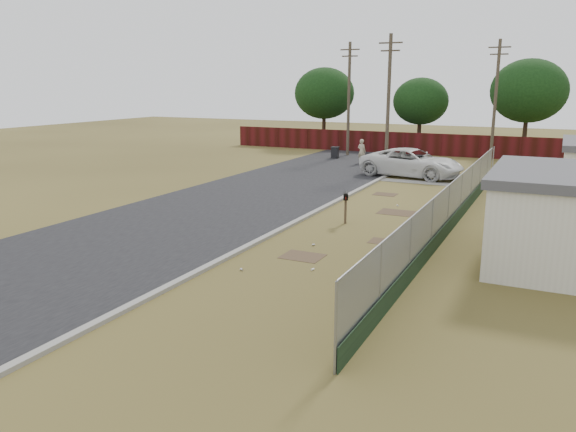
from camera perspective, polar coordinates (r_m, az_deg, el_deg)
The scene contains 12 objects.
ground at distance 23.50m, azimuth 8.33°, elevation -1.06°, with size 120.00×120.00×0.00m, color brown.
street at distance 33.23m, azimuth 1.45°, elevation 3.33°, with size 15.10×60.00×0.12m.
chainlink_fence at distance 23.59m, azimuth 16.39°, elevation 0.59°, with size 0.10×27.06×2.02m.
privacy_fence at distance 48.70m, azimuth 10.64°, elevation 7.33°, with size 30.00×0.12×1.80m, color #450E10.
utility_poles at distance 43.69m, azimuth 12.31°, elevation 11.59°, with size 12.60×8.24×9.00m.
horizon_trees at distance 45.70m, azimuth 18.79°, elevation 11.18°, with size 33.32×31.94×7.78m.
fire_hydrant at distance 16.10m, azimuth 7.17°, elevation -6.19°, with size 0.41×0.40×0.91m.
mailbox at distance 23.63m, azimuth 5.89°, elevation 1.75°, with size 0.38×0.58×1.35m.
pickup_truck at distance 36.48m, azimuth 12.46°, elevation 5.31°, with size 2.96×6.43×1.79m, color silver.
pedestrian at distance 41.95m, azimuth 7.49°, elevation 6.53°, with size 0.66×0.43×1.81m, color tan.
trash_bin at distance 44.82m, azimuth 4.80°, elevation 6.46°, with size 0.66×0.65×0.91m.
scattered_litter at distance 21.09m, azimuth 5.62°, elevation -2.53°, with size 3.89×11.69×0.07m.
Camera 1 is at (6.77, -21.75, 5.77)m, focal length 35.00 mm.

